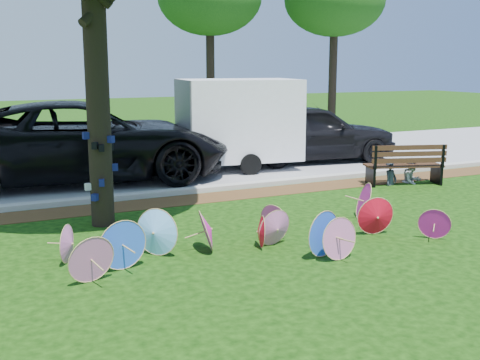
{
  "coord_description": "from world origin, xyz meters",
  "views": [
    {
      "loc": [
        -4.29,
        -8.18,
        3.11
      ],
      "look_at": [
        0.5,
        2.0,
        0.9
      ],
      "focal_mm": 45.0,
      "sensor_mm": 36.0,
      "label": 1
    }
  ],
  "objects_px": {
    "dark_pickup": "(310,133)",
    "cargo_trailer": "(239,119)",
    "parasol_pile": "(256,229)",
    "black_van": "(84,141)",
    "person_right": "(413,158)",
    "park_bench": "(403,164)",
    "person_left": "(392,162)"
  },
  "relations": [
    {
      "from": "parasol_pile",
      "to": "person_left",
      "type": "height_order",
      "value": "person_left"
    },
    {
      "from": "black_van",
      "to": "cargo_trailer",
      "type": "bearing_deg",
      "value": -83.53
    },
    {
      "from": "dark_pickup",
      "to": "cargo_trailer",
      "type": "bearing_deg",
      "value": 103.24
    },
    {
      "from": "park_bench",
      "to": "person_left",
      "type": "relative_size",
      "value": 1.67
    },
    {
      "from": "parasol_pile",
      "to": "park_bench",
      "type": "relative_size",
      "value": 3.31
    },
    {
      "from": "dark_pickup",
      "to": "person_right",
      "type": "relative_size",
      "value": 4.22
    },
    {
      "from": "park_bench",
      "to": "person_left",
      "type": "height_order",
      "value": "person_left"
    },
    {
      "from": "parasol_pile",
      "to": "park_bench",
      "type": "bearing_deg",
      "value": 29.49
    },
    {
      "from": "dark_pickup",
      "to": "black_van",
      "type": "bearing_deg",
      "value": 99.43
    },
    {
      "from": "dark_pickup",
      "to": "person_right",
      "type": "height_order",
      "value": "dark_pickup"
    },
    {
      "from": "dark_pickup",
      "to": "person_left",
      "type": "relative_size",
      "value": 4.53
    },
    {
      "from": "dark_pickup",
      "to": "person_left",
      "type": "bearing_deg",
      "value": -173.02
    },
    {
      "from": "black_van",
      "to": "dark_pickup",
      "type": "bearing_deg",
      "value": -81.34
    },
    {
      "from": "black_van",
      "to": "park_bench",
      "type": "relative_size",
      "value": 3.8
    },
    {
      "from": "parasol_pile",
      "to": "black_van",
      "type": "relative_size",
      "value": 0.87
    },
    {
      "from": "cargo_trailer",
      "to": "black_van",
      "type": "bearing_deg",
      "value": -173.0
    },
    {
      "from": "black_van",
      "to": "person_right",
      "type": "xyz_separation_m",
      "value": [
        7.74,
        -3.87,
        -0.42
      ]
    },
    {
      "from": "parasol_pile",
      "to": "cargo_trailer",
      "type": "bearing_deg",
      "value": 66.88
    },
    {
      "from": "black_van",
      "to": "park_bench",
      "type": "xyz_separation_m",
      "value": [
        7.39,
        -3.92,
        -0.54
      ]
    },
    {
      "from": "parasol_pile",
      "to": "black_van",
      "type": "distance_m",
      "value": 7.47
    },
    {
      "from": "person_left",
      "to": "dark_pickup",
      "type": "bearing_deg",
      "value": 67.85
    },
    {
      "from": "parasol_pile",
      "to": "dark_pickup",
      "type": "bearing_deg",
      "value": 52.91
    },
    {
      "from": "black_van",
      "to": "park_bench",
      "type": "height_order",
      "value": "black_van"
    },
    {
      "from": "parasol_pile",
      "to": "cargo_trailer",
      "type": "distance_m",
      "value": 7.97
    },
    {
      "from": "parasol_pile",
      "to": "dark_pickup",
      "type": "distance_m",
      "value": 9.43
    },
    {
      "from": "black_van",
      "to": "person_right",
      "type": "distance_m",
      "value": 8.66
    },
    {
      "from": "parasol_pile",
      "to": "person_right",
      "type": "bearing_deg",
      "value": 28.46
    },
    {
      "from": "park_bench",
      "to": "person_right",
      "type": "relative_size",
      "value": 1.56
    },
    {
      "from": "parasol_pile",
      "to": "black_van",
      "type": "xyz_separation_m",
      "value": [
        -1.41,
        7.3,
        0.7
      ]
    },
    {
      "from": "person_right",
      "to": "park_bench",
      "type": "bearing_deg",
      "value": -178.12
    },
    {
      "from": "dark_pickup",
      "to": "cargo_trailer",
      "type": "relative_size",
      "value": 1.63
    },
    {
      "from": "cargo_trailer",
      "to": "person_left",
      "type": "distance_m",
      "value": 4.67
    }
  ]
}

